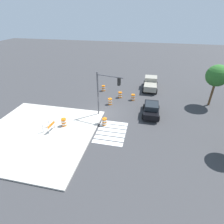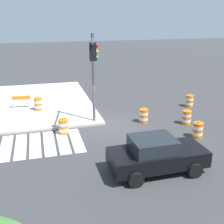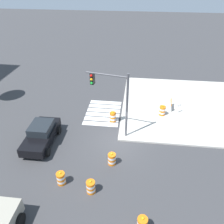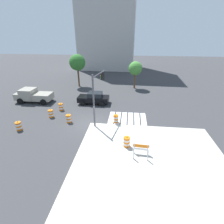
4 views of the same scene
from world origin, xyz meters
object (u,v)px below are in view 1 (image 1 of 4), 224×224
sports_car (151,109)px  pickup_truck (150,83)px  traffic_barrel_crosswalk_end (104,122)px  traffic_barrel_far_curb (103,88)px  traffic_barrel_near_corner (110,101)px  traffic_barrel_median_near (120,95)px  street_tree_streetside_near (217,76)px  traffic_light_pole (106,88)px  traffic_barrel_on_sidewalk (64,122)px  construction_barricade (50,126)px  traffic_barrel_median_far (133,97)px

sports_car → pickup_truck: (-8.87, -0.35, 0.16)m
traffic_barrel_crosswalk_end → traffic_barrel_far_curb: size_ratio=1.00×
traffic_barrel_near_corner → traffic_barrel_far_curb: size_ratio=1.00×
pickup_truck → traffic_barrel_median_near: (4.65, -4.42, -0.52)m
traffic_barrel_crosswalk_end → street_tree_streetside_near: street_tree_streetside_near is taller
pickup_truck → traffic_barrel_median_near: 6.44m
pickup_truck → traffic_barrel_near_corner: pickup_truck is taller
traffic_barrel_crosswalk_end → traffic_barrel_median_near: 7.81m
traffic_barrel_median_near → traffic_light_pole: bearing=-6.6°
traffic_barrel_crosswalk_end → street_tree_streetside_near: size_ratio=0.18×
traffic_barrel_on_sidewalk → traffic_light_pole: traffic_light_pole is taller
traffic_barrel_near_corner → traffic_barrel_far_curb: bearing=-154.7°
pickup_truck → traffic_barrel_near_corner: bearing=-37.1°
pickup_truck → traffic_barrel_crosswalk_end: size_ratio=5.05×
construction_barricade → traffic_barrel_near_corner: bearing=147.2°
traffic_barrel_crosswalk_end → traffic_barrel_median_far: bearing=161.0°
sports_car → construction_barricade: bearing=-60.6°
traffic_barrel_on_sidewalk → street_tree_streetside_near: street_tree_streetside_near is taller
traffic_barrel_median_near → construction_barricade: (10.29, -6.01, 0.27)m
sports_car → traffic_barrel_crosswalk_end: (3.58, -5.26, -0.36)m
traffic_barrel_far_curb → traffic_barrel_on_sidewalk: traffic_barrel_on_sidewalk is taller
sports_car → traffic_barrel_near_corner: bearing=-106.2°
pickup_truck → street_tree_streetside_near: size_ratio=0.90×
traffic_barrel_median_far → construction_barricade: construction_barricade is taller
traffic_barrel_far_curb → traffic_light_pole: 8.98m
traffic_barrel_crosswalk_end → traffic_barrel_on_sidewalk: size_ratio=1.00×
pickup_truck → traffic_barrel_on_sidewalk: bearing=-34.2°
traffic_barrel_crosswalk_end → street_tree_streetside_near: bearing=121.2°
street_tree_streetside_near → traffic_barrel_near_corner: bearing=-78.6°
pickup_truck → traffic_barrel_crosswalk_end: bearing=-21.5°
traffic_barrel_near_corner → street_tree_streetside_near: bearing=101.4°
traffic_barrel_median_near → traffic_light_pole: size_ratio=0.19×
construction_barricade → street_tree_streetside_near: 21.82m
traffic_barrel_on_sidewalk → construction_barricade: 1.57m
traffic_light_pole → street_tree_streetside_near: (-6.12, 13.45, 0.37)m
traffic_barrel_far_curb → street_tree_streetside_near: (1.79, 15.94, 3.83)m
traffic_barrel_crosswalk_end → construction_barricade: bearing=-65.6°
traffic_barrel_crosswalk_end → traffic_barrel_on_sidewalk: bearing=-73.4°
pickup_truck → traffic_barrel_median_far: (5.09, -2.38, -0.52)m
traffic_barrel_far_curb → street_tree_streetside_near: 16.49m
traffic_barrel_crosswalk_end → traffic_barrel_far_curb: bearing=-164.7°
pickup_truck → traffic_barrel_far_curb: bearing=-71.0°
traffic_barrel_median_far → construction_barricade: bearing=-39.2°
pickup_truck → construction_barricade: (14.95, -10.43, -0.25)m
pickup_truck → traffic_light_pole: size_ratio=0.94×
traffic_barrel_crosswalk_end → traffic_barrel_far_curb: (-9.83, -2.68, 0.00)m
pickup_truck → traffic_barrel_near_corner: 9.03m
traffic_barrel_near_corner → traffic_barrel_on_sidewalk: bearing=-30.9°
traffic_barrel_median_near → traffic_barrel_median_far: size_ratio=1.00×
traffic_barrel_on_sidewalk → pickup_truck: bearing=145.8°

